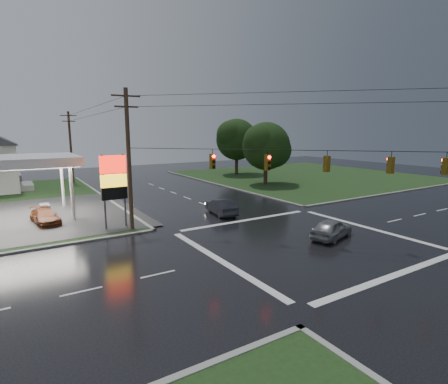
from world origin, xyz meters
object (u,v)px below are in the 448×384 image
utility_pole_n (71,147)px  car_north (221,207)px  utility_pole_nw (129,158)px  pylon_sign (114,179)px  car_pump (45,217)px  car_crossing (332,228)px  tree_ne_near (267,146)px  tree_ne_far (237,140)px

utility_pole_n → car_north: utility_pole_n is taller
utility_pole_nw → car_north: bearing=3.6°
utility_pole_nw → car_north: size_ratio=2.40×
pylon_sign → car_pump: 7.34m
pylon_sign → car_crossing: pylon_sign is taller
pylon_sign → utility_pole_n: (1.00, 27.50, 1.46)m
tree_ne_near → car_north: bearing=-141.3°
car_pump → tree_ne_near: bearing=4.9°
tree_ne_far → car_pump: size_ratio=2.28×
car_crossing → pylon_sign: bearing=32.6°
tree_ne_near → car_pump: size_ratio=2.09×
tree_ne_far → car_pump: (-32.41, -19.04, -5.55)m
utility_pole_n → car_pump: bearing=-104.0°
tree_ne_near → car_north: (-14.94, -11.95, -4.81)m
car_crossing → utility_pole_nw: bearing=33.0°
tree_ne_near → utility_pole_n: bearing=145.9°
tree_ne_near → car_north: 19.73m
utility_pole_n → utility_pole_nw: bearing=-90.0°
pylon_sign → tree_ne_far: size_ratio=0.61×
utility_pole_n → car_crossing: bearing=-72.9°
utility_pole_nw → tree_ne_far: size_ratio=1.12×
tree_ne_near → tree_ne_far: bearing=75.9°
utility_pole_nw → car_crossing: utility_pole_nw is taller
car_north → car_pump: 15.27m
tree_ne_near → car_north: size_ratio=1.96×
car_pump → utility_pole_n: bearing=67.4°
tree_ne_far → car_pump: tree_ne_far is taller
utility_pole_n → tree_ne_near: 28.55m
tree_ne_near → car_crossing: 25.87m
pylon_sign → tree_ne_near: tree_ne_near is taller
pylon_sign → utility_pole_n: bearing=87.9°
car_north → car_crossing: bearing=115.4°
tree_ne_far → car_crossing: 37.95m
car_crossing → car_pump: size_ratio=0.99×
car_pump → pylon_sign: bearing=-51.7°
tree_ne_near → car_pump: tree_ne_near is taller
car_pump → tree_ne_far: bearing=21.9°
car_north → pylon_sign: bearing=6.2°
car_north → car_crossing: size_ratio=1.07×
pylon_sign → car_north: 10.24m
utility_pole_n → car_crossing: size_ratio=2.46×
utility_pole_n → tree_ne_far: 26.96m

